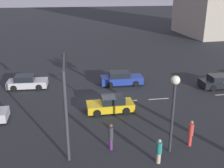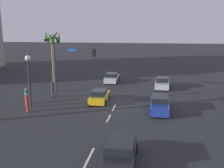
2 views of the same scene
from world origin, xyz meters
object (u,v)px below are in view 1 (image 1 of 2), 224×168
Objects in this scene: car_2 at (111,104)px; traffic_signal at (65,90)px; car_5 at (27,82)px; car_1 at (221,82)px; pedestrian_2 at (159,151)px; pedestrian_0 at (111,136)px; pedestrian_1 at (191,132)px; car_3 at (121,79)px; streetlamp at (174,99)px.

traffic_signal reaches higher than car_2.
car_1 is at bearing 171.33° from car_5.
traffic_signal is (3.64, 4.49, 3.34)m from car_2.
car_1 is at bearing -152.62° from traffic_signal.
pedestrian_2 is at bearing 46.84° from car_1.
pedestrian_0 is 5.34m from pedestrian_1.
car_2 is (12.38, 3.81, -0.00)m from car_1.
car_1 is at bearing 166.18° from car_3.
pedestrian_0 is (-6.93, 12.55, 0.39)m from car_5.
pedestrian_0 reaches higher than pedestrian_2.
pedestrian_0 reaches higher than car_2.
car_3 is at bearing -104.06° from pedestrian_0.
pedestrian_0 is 1.01× the size of pedestrian_1.
pedestrian_2 reaches higher than car_1.
car_5 is at bearing -41.40° from car_2.
car_2 is 0.76× the size of streetlamp.
pedestrian_2 is (10.62, 11.32, 0.23)m from car_1.
car_1 is at bearing -132.78° from streetlamp.
streetlamp is 2.75× the size of pedestrian_0.
streetlamp reaches higher than pedestrian_0.
car_2 is at bearing -53.55° from pedestrian_1.
pedestrian_0 is at bearing 157.05° from traffic_signal.
pedestrian_1 is at bearing 176.10° from pedestrian_0.
pedestrian_0 is at bearing 81.16° from car_2.
car_5 is at bearing -3.19° from car_3.
car_3 is 9.95m from car_5.
pedestrian_2 reaches higher than car_2.
car_3 is at bearing -79.34° from pedestrian_1.
pedestrian_2 reaches higher than car_5.
pedestrian_1 is (7.93, 9.83, 0.36)m from car_1.
car_3 is at bearing -91.48° from pedestrian_2.
car_5 is 14.34m from pedestrian_0.
car_1 is at bearing -162.92° from car_2.
car_2 is 6.68m from car_3.
car_1 is 10.57m from car_3.
pedestrian_0 is (13.26, 9.47, 0.39)m from car_1.
car_3 reaches higher than car_5.
car_5 is 17.29m from pedestrian_2.
streetlamp is at bearing 167.86° from pedestrian_0.
streetlamp is 3.20m from pedestrian_1.
car_1 is at bearing -128.91° from pedestrian_1.
car_3 is 12.58m from pedestrian_1.
car_2 is 2.10× the size of pedestrian_0.
car_2 is 2.42× the size of pedestrian_2.
car_3 reaches higher than car_2.
streetlamp is at bearing -136.60° from pedestrian_2.
traffic_signal is 6.93m from pedestrian_2.
car_1 is 1.02× the size of car_3.
streetlamp is (-10.68, 13.35, 3.10)m from car_5.
car_3 is (10.26, -2.52, 0.03)m from car_1.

